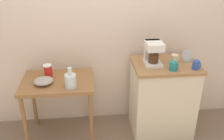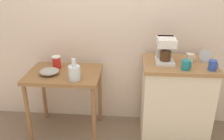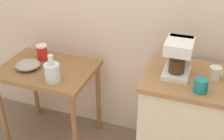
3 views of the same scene
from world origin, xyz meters
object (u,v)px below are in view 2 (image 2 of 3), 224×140
at_px(mug_small_cream, 190,58).
at_px(canister_enamel, 57,62).
at_px(table_clock, 205,57).
at_px(glass_carafe_vase, 74,72).
at_px(mug_dark_teal, 186,65).
at_px(bowl_stoneware, 49,71).
at_px(coffee_maker, 165,49).
at_px(mug_blue, 213,65).

bearing_deg(mug_small_cream, canister_enamel, 176.67).
distance_m(canister_enamel, table_clock, 1.58).
relative_size(glass_carafe_vase, mug_dark_teal, 2.39).
relative_size(bowl_stoneware, glass_carafe_vase, 0.91).
xyz_separation_m(bowl_stoneware, coffee_maker, (1.20, 0.08, 0.25)).
bearing_deg(bowl_stoneware, canister_enamel, 80.90).
distance_m(bowl_stoneware, canister_enamel, 0.19).
height_order(coffee_maker, mug_small_cream, coffee_maker).
xyz_separation_m(mug_blue, table_clock, (-0.02, 0.21, 0.01)).
distance_m(bowl_stoneware, table_clock, 1.61).
distance_m(glass_carafe_vase, mug_blue, 1.33).
distance_m(glass_carafe_vase, mug_small_cream, 1.18).
bearing_deg(mug_dark_teal, bowl_stoneware, 175.72).
relative_size(bowl_stoneware, mug_blue, 2.07).
height_order(bowl_stoneware, mug_blue, mug_blue).
height_order(bowl_stoneware, mug_small_cream, mug_small_cream).
distance_m(glass_carafe_vase, mug_dark_teal, 1.09).
distance_m(coffee_maker, mug_dark_teal, 0.27).
relative_size(glass_carafe_vase, table_clock, 1.71).
distance_m(bowl_stoneware, coffee_maker, 1.22).
bearing_deg(mug_blue, table_clock, 95.06).
distance_m(coffee_maker, mug_blue, 0.47).
bearing_deg(mug_dark_teal, coffee_maker, 133.98).
distance_m(bowl_stoneware, mug_dark_teal, 1.39).
bearing_deg(mug_small_cream, table_clock, 4.93).
relative_size(mug_dark_teal, table_clock, 0.72).
bearing_deg(mug_blue, mug_dark_teal, -179.72).
xyz_separation_m(glass_carafe_vase, coffee_maker, (0.90, 0.18, 0.21)).
xyz_separation_m(glass_carafe_vase, mug_dark_teal, (1.08, -0.00, 0.11)).
xyz_separation_m(glass_carafe_vase, table_clock, (1.31, 0.21, 0.13)).
xyz_separation_m(mug_dark_teal, table_clock, (0.23, 0.21, 0.01)).
bearing_deg(glass_carafe_vase, table_clock, 9.22).
bearing_deg(coffee_maker, mug_small_cream, 3.53).
bearing_deg(mug_dark_teal, canister_enamel, 168.10).
distance_m(canister_enamel, mug_blue, 1.62).
height_order(bowl_stoneware, canister_enamel, canister_enamel).
bearing_deg(table_clock, mug_small_cream, -175.07).
xyz_separation_m(canister_enamel, mug_small_cream, (1.42, -0.08, 0.12)).
bearing_deg(table_clock, bowl_stoneware, -176.05).
height_order(mug_dark_teal, table_clock, table_clock).
bearing_deg(canister_enamel, glass_carafe_vase, -46.89).
relative_size(coffee_maker, table_clock, 1.99).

